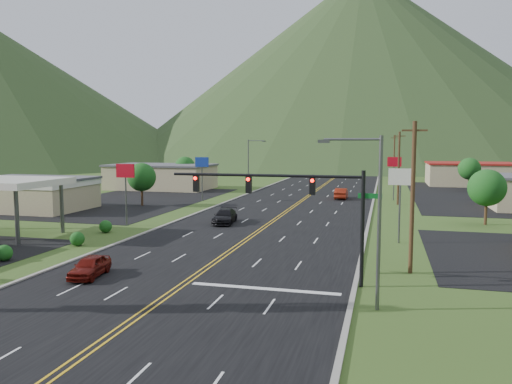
% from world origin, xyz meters
% --- Properties ---
extents(ground, '(500.00, 500.00, 0.00)m').
position_xyz_m(ground, '(0.00, 0.00, 0.00)').
color(ground, '#2F4418').
rests_on(ground, ground).
extents(road, '(20.00, 460.00, 0.04)m').
position_xyz_m(road, '(0.00, 0.00, 0.00)').
color(road, black).
rests_on(road, ground).
extents(traffic_signal, '(13.10, 0.43, 7.00)m').
position_xyz_m(traffic_signal, '(6.48, 14.00, 5.33)').
color(traffic_signal, black).
rests_on(traffic_signal, ground).
extents(streetlight_east, '(3.28, 0.25, 9.00)m').
position_xyz_m(streetlight_east, '(11.18, 10.00, 5.18)').
color(streetlight_east, '#59595E').
rests_on(streetlight_east, ground).
extents(streetlight_west, '(3.28, 0.25, 9.00)m').
position_xyz_m(streetlight_west, '(-11.68, 70.00, 5.18)').
color(streetlight_west, '#59595E').
rests_on(streetlight_west, ground).
extents(gas_canopy, '(10.00, 8.00, 5.30)m').
position_xyz_m(gas_canopy, '(-22.00, 22.00, 4.87)').
color(gas_canopy, white).
rests_on(gas_canopy, ground).
extents(building_west_mid, '(14.40, 10.40, 4.10)m').
position_xyz_m(building_west_mid, '(-32.00, 38.00, 2.27)').
color(building_west_mid, tan).
rests_on(building_west_mid, ground).
extents(building_west_far, '(18.40, 11.40, 4.50)m').
position_xyz_m(building_west_far, '(-28.00, 68.00, 2.26)').
color(building_west_far, tan).
rests_on(building_west_far, ground).
extents(building_east_far, '(16.40, 12.40, 4.50)m').
position_xyz_m(building_east_far, '(28.00, 90.00, 2.26)').
color(building_east_far, tan).
rests_on(building_east_far, ground).
extents(pole_sign_west_a, '(2.00, 0.18, 6.40)m').
position_xyz_m(pole_sign_west_a, '(-14.00, 30.00, 5.05)').
color(pole_sign_west_a, '#59595E').
rests_on(pole_sign_west_a, ground).
extents(pole_sign_west_b, '(2.00, 0.18, 6.40)m').
position_xyz_m(pole_sign_west_b, '(-14.00, 52.00, 5.05)').
color(pole_sign_west_b, '#59595E').
rests_on(pole_sign_west_b, ground).
extents(pole_sign_east_a, '(2.00, 0.18, 6.40)m').
position_xyz_m(pole_sign_east_a, '(13.00, 28.00, 5.05)').
color(pole_sign_east_a, '#59595E').
rests_on(pole_sign_east_a, ground).
extents(pole_sign_east_b, '(2.00, 0.18, 6.40)m').
position_xyz_m(pole_sign_east_b, '(13.00, 60.00, 5.05)').
color(pole_sign_east_b, '#59595E').
rests_on(pole_sign_east_b, ground).
extents(tree_west_a, '(3.84, 3.84, 5.82)m').
position_xyz_m(tree_west_a, '(-20.00, 45.00, 3.89)').
color(tree_west_a, '#382314').
rests_on(tree_west_a, ground).
extents(tree_west_b, '(3.84, 3.84, 5.82)m').
position_xyz_m(tree_west_b, '(-25.00, 72.00, 3.89)').
color(tree_west_b, '#382314').
rests_on(tree_west_b, ground).
extents(tree_east_a, '(3.84, 3.84, 5.82)m').
position_xyz_m(tree_east_a, '(22.00, 40.00, 3.89)').
color(tree_east_a, '#382314').
rests_on(tree_east_a, ground).
extents(tree_east_b, '(3.84, 3.84, 5.82)m').
position_xyz_m(tree_east_b, '(26.00, 78.00, 3.89)').
color(tree_east_b, '#382314').
rests_on(tree_east_b, ground).
extents(utility_pole_a, '(1.60, 0.28, 10.00)m').
position_xyz_m(utility_pole_a, '(13.50, 18.00, 5.13)').
color(utility_pole_a, '#382314').
rests_on(utility_pole_a, ground).
extents(utility_pole_b, '(1.60, 0.28, 10.00)m').
position_xyz_m(utility_pole_b, '(13.50, 55.00, 5.13)').
color(utility_pole_b, '#382314').
rests_on(utility_pole_b, ground).
extents(utility_pole_c, '(1.60, 0.28, 10.00)m').
position_xyz_m(utility_pole_c, '(13.50, 95.00, 5.13)').
color(utility_pole_c, '#382314').
rests_on(utility_pole_c, ground).
extents(utility_pole_d, '(1.60, 0.28, 10.00)m').
position_xyz_m(utility_pole_d, '(13.50, 135.00, 5.13)').
color(utility_pole_d, '#382314').
rests_on(utility_pole_d, ground).
extents(mountain_n, '(220.00, 220.00, 85.00)m').
position_xyz_m(mountain_n, '(0.00, 220.00, 42.50)').
color(mountain_n, '#213417').
rests_on(mountain_n, ground).
extents(car_red_near, '(2.14, 4.14, 1.35)m').
position_xyz_m(car_red_near, '(-6.46, 11.74, 0.67)').
color(car_red_near, '#62100A').
rests_on(car_red_near, ground).
extents(car_dark_mid, '(2.71, 5.34, 1.49)m').
position_xyz_m(car_dark_mid, '(-4.59, 33.82, 0.74)').
color(car_dark_mid, black).
rests_on(car_dark_mid, ground).
extents(car_red_far, '(1.74, 4.93, 1.62)m').
position_xyz_m(car_red_far, '(5.38, 59.79, 0.81)').
color(car_red_far, maroon).
rests_on(car_red_far, ground).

